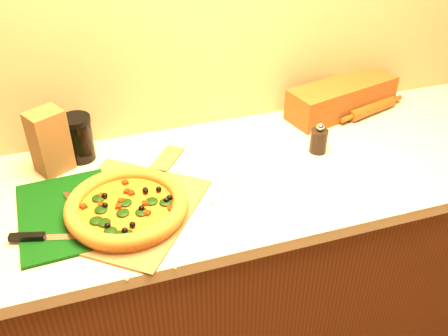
% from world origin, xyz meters
% --- Properties ---
extents(cabinet, '(2.80, 0.65, 0.86)m').
position_xyz_m(cabinet, '(0.00, 1.43, 0.43)').
color(cabinet, '#4D2310').
rests_on(cabinet, ground).
extents(countertop, '(2.84, 0.68, 0.04)m').
position_xyz_m(countertop, '(0.00, 1.43, 0.88)').
color(countertop, beige).
rests_on(countertop, cabinet).
extents(pizza_peel, '(0.54, 0.56, 0.01)m').
position_xyz_m(pizza_peel, '(-0.33, 1.36, 0.90)').
color(pizza_peel, brown).
rests_on(pizza_peel, countertop).
extents(pizza, '(0.34, 0.34, 0.05)m').
position_xyz_m(pizza, '(-0.34, 1.32, 0.93)').
color(pizza, '#AE682B').
rests_on(pizza, pizza_peel).
extents(cutting_board, '(0.29, 0.37, 0.03)m').
position_xyz_m(cutting_board, '(-0.51, 1.37, 0.91)').
color(cutting_board, '#053309').
rests_on(cutting_board, countertop).
extents(pepper_grinder, '(0.06, 0.06, 0.11)m').
position_xyz_m(pepper_grinder, '(0.32, 1.45, 0.94)').
color(pepper_grinder, black).
rests_on(pepper_grinder, countertop).
extents(rolling_pin, '(0.32, 0.11, 0.04)m').
position_xyz_m(rolling_pin, '(0.63, 1.62, 0.92)').
color(rolling_pin, '#532F0E').
rests_on(rolling_pin, countertop).
extents(bread_bag, '(0.45, 0.24, 0.12)m').
position_xyz_m(bread_bag, '(0.52, 1.67, 0.96)').
color(bread_bag, brown).
rests_on(bread_bag, countertop).
extents(wine_glass, '(0.06, 0.06, 0.16)m').
position_xyz_m(wine_glass, '(-0.52, 1.61, 1.01)').
color(wine_glass, silver).
rests_on(wine_glass, countertop).
extents(paper_bag, '(0.13, 0.12, 0.21)m').
position_xyz_m(paper_bag, '(-0.52, 1.62, 1.00)').
color(paper_bag, brown).
rests_on(paper_bag, countertop).
extents(dark_jar, '(0.10, 0.10, 0.15)m').
position_xyz_m(dark_jar, '(-0.44, 1.65, 0.98)').
color(dark_jar, black).
rests_on(dark_jar, countertop).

